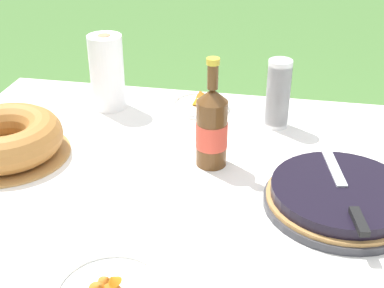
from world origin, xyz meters
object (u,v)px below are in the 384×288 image
(cider_bottle_amber, at_px, (212,128))
(paper_towel_roll, at_px, (107,72))
(berry_tart, at_px, (341,198))
(cup_stack, at_px, (278,94))
(snack_plate_near, at_px, (202,104))
(serving_knife, at_px, (346,193))
(bundt_cake, at_px, (5,138))

(cider_bottle_amber, bearing_deg, paper_towel_roll, 142.53)
(berry_tart, bearing_deg, cup_stack, 113.00)
(snack_plate_near, bearing_deg, berry_tart, -49.55)
(serving_knife, xyz_separation_m, paper_towel_roll, (-0.73, 0.47, 0.06))
(serving_knife, height_order, cup_stack, cup_stack)
(serving_knife, distance_m, snack_plate_near, 0.68)
(serving_knife, height_order, cider_bottle_amber, cider_bottle_amber)
(serving_knife, xyz_separation_m, cup_stack, (-0.18, 0.44, 0.04))
(berry_tart, xyz_separation_m, snack_plate_near, (-0.42, 0.50, -0.02))
(bundt_cake, distance_m, cider_bottle_amber, 0.57)
(bundt_cake, relative_size, cider_bottle_amber, 1.14)
(berry_tart, height_order, bundt_cake, bundt_cake)
(berry_tart, xyz_separation_m, bundt_cake, (-0.90, 0.08, 0.03))
(berry_tart, distance_m, cider_bottle_amber, 0.37)
(cup_stack, bearing_deg, snack_plate_near, 160.72)
(serving_knife, height_order, bundt_cake, bundt_cake)
(berry_tart, distance_m, bundt_cake, 0.91)
(bundt_cake, height_order, snack_plate_near, bundt_cake)
(cider_bottle_amber, bearing_deg, bundt_cake, -173.70)
(berry_tart, height_order, cup_stack, cup_stack)
(cup_stack, relative_size, cider_bottle_amber, 0.71)
(snack_plate_near, bearing_deg, bundt_cake, -139.24)
(cup_stack, xyz_separation_m, snack_plate_near, (-0.25, 0.09, -0.09))
(cup_stack, xyz_separation_m, cider_bottle_amber, (-0.16, -0.26, 0.00))
(cider_bottle_amber, xyz_separation_m, snack_plate_near, (-0.09, 0.35, -0.10))
(bundt_cake, xyz_separation_m, snack_plate_near, (0.48, 0.41, -0.04))
(snack_plate_near, bearing_deg, serving_knife, -50.77)
(berry_tart, xyz_separation_m, serving_knife, (0.01, -0.03, 0.04))
(bundt_cake, bearing_deg, cup_stack, 24.11)
(cider_bottle_amber, distance_m, paper_towel_roll, 0.49)
(bundt_cake, bearing_deg, snack_plate_near, 40.76)
(serving_knife, relative_size, cider_bottle_amber, 1.23)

